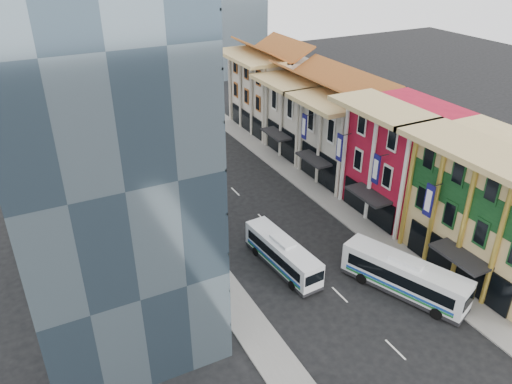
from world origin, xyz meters
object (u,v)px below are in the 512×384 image
shophouse_tan (499,212)px  bus_left_near (282,253)px  bus_right (404,276)px  office_tower (82,119)px  bus_left_far (179,176)px

shophouse_tan → bus_left_near: 19.10m
bus_left_near → bus_right: bus_right is taller
office_tower → bus_left_near: office_tower is taller
office_tower → bus_left_far: (11.50, 13.91, -13.47)m
shophouse_tan → bus_right: shophouse_tan is taller
bus_right → bus_left_near: bearing=111.9°
shophouse_tan → office_tower: size_ratio=0.47×
bus_left_far → bus_right: (10.42, -27.03, 0.22)m
bus_left_far → bus_right: bus_right is taller
bus_left_near → bus_left_far: (-3.07, 19.26, -0.00)m
shophouse_tan → bus_left_near: shophouse_tan is taller
bus_left_near → bus_left_far: size_ratio=1.00×
shophouse_tan → office_tower: 35.19m
office_tower → shophouse_tan: bearing=-24.3°
bus_left_near → bus_right: size_ratio=0.88×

